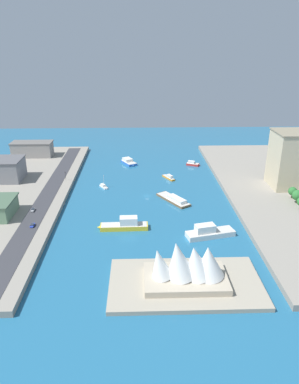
# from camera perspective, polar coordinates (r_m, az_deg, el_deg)

# --- Properties ---
(ground_plane) EXTENTS (440.00, 440.00, 0.00)m
(ground_plane) POSITION_cam_1_polar(r_m,az_deg,el_deg) (253.53, -0.41, -0.60)
(ground_plane) COLOR #23668E
(quay_west) EXTENTS (70.00, 240.00, 3.15)m
(quay_west) POSITION_cam_1_polar(r_m,az_deg,el_deg) (270.40, 19.08, -0.02)
(quay_west) COLOR gray
(quay_west) RESTS_ON ground_plane
(quay_east) EXTENTS (70.00, 240.00, 3.15)m
(quay_east) POSITION_cam_1_polar(r_m,az_deg,el_deg) (266.66, -20.19, -0.49)
(quay_east) COLOR gray
(quay_east) RESTS_ON ground_plane
(peninsula_point) EXTENTS (67.14, 37.44, 2.00)m
(peninsula_point) POSITION_cam_1_polar(r_m,az_deg,el_deg) (165.52, 5.67, -14.13)
(peninsula_point) COLOR #A89E89
(peninsula_point) RESTS_ON ground_plane
(road_strip) EXTENTS (11.41, 228.00, 0.15)m
(road_strip) POSITION_cam_1_polar(r_m,az_deg,el_deg) (259.86, -15.61, -0.11)
(road_strip) COLOR #38383D
(road_strip) RESTS_ON quay_east
(sailboat_small_white) EXTENTS (7.31, 9.54, 9.92)m
(sailboat_small_white) POSITION_cam_1_polar(r_m,az_deg,el_deg) (269.86, -7.25, 0.90)
(sailboat_small_white) COLOR white
(sailboat_small_white) RESTS_ON ground_plane
(barge_flat_brown) EXTENTS (22.12, 28.25, 3.63)m
(barge_flat_brown) POSITION_cam_1_polar(r_m,az_deg,el_deg) (244.86, 3.93, -1.18)
(barge_flat_brown) COLOR brown
(barge_flat_brown) RESTS_ON ground_plane
(catamaran_blue) EXTENTS (15.05, 18.72, 4.39)m
(catamaran_blue) POSITION_cam_1_polar(r_m,az_deg,el_deg) (322.17, -3.34, 4.80)
(catamaran_blue) COLOR blue
(catamaran_blue) RESTS_ON ground_plane
(tugboat_red) EXTENTS (12.31, 8.86, 3.92)m
(tugboat_red) POSITION_cam_1_polar(r_m,az_deg,el_deg) (319.04, 6.82, 4.45)
(tugboat_red) COLOR red
(tugboat_red) RESTS_ON ground_plane
(water_taxi_orange) EXTENTS (9.42, 13.96, 3.47)m
(water_taxi_orange) POSITION_cam_1_polar(r_m,az_deg,el_deg) (285.34, 3.08, 2.34)
(water_taxi_orange) COLOR orange
(water_taxi_orange) RESTS_ON ground_plane
(ferry_yellow_fast) EXTENTS (29.31, 7.50, 7.34)m
(ferry_yellow_fast) POSITION_cam_1_polar(r_m,az_deg,el_deg) (209.01, -3.86, -5.17)
(ferry_yellow_fast) COLOR yellow
(ferry_yellow_fast) RESTS_ON ground_plane
(ferry_white_commuter) EXTENTS (29.53, 14.28, 7.42)m
(ferry_white_commuter) POSITION_cam_1_polar(r_m,az_deg,el_deg) (203.51, 9.41, -6.27)
(ferry_white_commuter) COLOR silver
(ferry_white_commuter) RESTS_ON ground_plane
(carpark_squat_concrete) EXTENTS (36.52, 16.44, 13.29)m
(carpark_squat_concrete) POSITION_cam_1_polar(r_m,az_deg,el_deg) (347.78, -17.98, 6.46)
(carpark_squat_concrete) COLOR gray
(carpark_squat_concrete) RESTS_ON quay_east
(office_block_beige) EXTENTS (27.45, 27.30, 39.96)m
(office_block_beige) POSITION_cam_1_polar(r_m,az_deg,el_deg) (274.98, 21.49, 4.80)
(office_block_beige) COLOR #C6B793
(office_block_beige) RESTS_ON quay_west
(warehouse_low_gray) EXTENTS (28.82, 24.38, 16.09)m
(warehouse_low_gray) POSITION_cam_1_polar(r_m,az_deg,el_deg) (293.66, -22.06, 3.33)
(warehouse_low_gray) COLOR gray
(warehouse_low_gray) RESTS_ON quay_east
(sedan_silver) EXTENTS (1.85, 4.84, 1.49)m
(sedan_silver) POSITION_cam_1_polar(r_m,az_deg,el_deg) (234.35, -17.91, -2.69)
(sedan_silver) COLOR black
(sedan_silver) RESTS_ON road_strip
(hatchback_blue) EXTENTS (2.01, 4.50, 1.51)m
(hatchback_blue) POSITION_cam_1_polar(r_m,az_deg,el_deg) (215.25, -17.97, -5.00)
(hatchback_blue) COLOR black
(hatchback_blue) RESTS_ON road_strip
(traffic_light_waterfront) EXTENTS (0.36, 0.36, 6.50)m
(traffic_light_waterfront) POSITION_cam_1_polar(r_m,az_deg,el_deg) (279.80, -13.14, 2.70)
(traffic_light_waterfront) COLOR black
(traffic_light_waterfront) RESTS_ON quay_east
(opera_landmark) EXTENTS (36.42, 22.32, 20.65)m
(opera_landmark) POSITION_cam_1_polar(r_m,az_deg,el_deg) (160.15, 6.11, -11.38)
(opera_landmark) COLOR #BCAD93
(opera_landmark) RESTS_ON peninsula_point
(park_tree_cluster) EXTENTS (7.44, 23.12, 8.93)m
(park_tree_cluster) POSITION_cam_1_polar(r_m,az_deg,el_deg) (250.74, 22.25, -0.55)
(park_tree_cluster) COLOR brown
(park_tree_cluster) RESTS_ON quay_west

